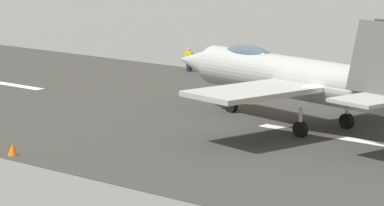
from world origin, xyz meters
The scene contains 5 objects.
ground_plane centered at (0.00, 0.00, 0.00)m, with size 400.00×400.00×0.00m, color slate.
runway_strip centered at (-0.02, 0.00, 0.01)m, with size 240.00×26.00×0.02m.
fighter_jet centered at (2.97, -0.85, 2.50)m, with size 17.93×14.22×5.70m.
crew_person centered at (19.30, -11.70, 0.82)m, with size 0.68×0.39×1.64m.
marker_cone_mid centered at (8.62, 12.38, 0.28)m, with size 0.44×0.44×0.55m, color orange.
Camera 1 is at (-24.48, 38.94, 9.79)m, focal length 92.33 mm.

